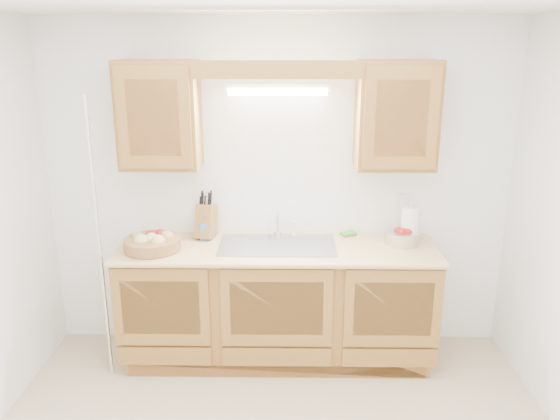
{
  "coord_description": "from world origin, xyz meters",
  "views": [
    {
      "loc": [
        0.07,
        -2.51,
        2.28
      ],
      "look_at": [
        0.02,
        0.85,
        1.28
      ],
      "focal_mm": 35.0,
      "sensor_mm": 36.0,
      "label": 1
    }
  ],
  "objects_px": {
    "fruit_basket": "(152,242)",
    "paper_towel": "(410,225)",
    "knife_block": "(206,221)",
    "apple_bowl": "(402,236)"
  },
  "relations": [
    {
      "from": "fruit_basket",
      "to": "paper_towel",
      "type": "height_order",
      "value": "paper_towel"
    },
    {
      "from": "knife_block",
      "to": "paper_towel",
      "type": "distance_m",
      "value": 1.51
    },
    {
      "from": "paper_towel",
      "to": "fruit_basket",
      "type": "bearing_deg",
      "value": -174.71
    },
    {
      "from": "fruit_basket",
      "to": "paper_towel",
      "type": "xyz_separation_m",
      "value": [
        1.86,
        0.17,
        0.08
      ]
    },
    {
      "from": "knife_block",
      "to": "paper_towel",
      "type": "height_order",
      "value": "knife_block"
    },
    {
      "from": "fruit_basket",
      "to": "knife_block",
      "type": "bearing_deg",
      "value": 37.51
    },
    {
      "from": "fruit_basket",
      "to": "knife_block",
      "type": "height_order",
      "value": "knife_block"
    },
    {
      "from": "apple_bowl",
      "to": "paper_towel",
      "type": "bearing_deg",
      "value": 26.56
    },
    {
      "from": "paper_towel",
      "to": "apple_bowl",
      "type": "xyz_separation_m",
      "value": [
        -0.06,
        -0.03,
        -0.08
      ]
    },
    {
      "from": "knife_block",
      "to": "paper_towel",
      "type": "xyz_separation_m",
      "value": [
        1.51,
        -0.09,
        0.0
      ]
    }
  ]
}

